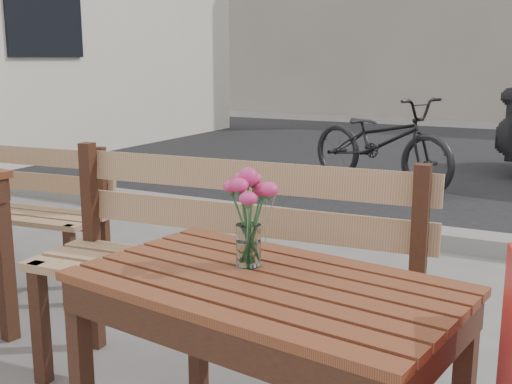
% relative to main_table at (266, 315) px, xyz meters
% --- Properties ---
extents(street, '(30.00, 8.12, 0.12)m').
position_rel_main_table_xyz_m(street, '(-0.18, 4.92, -0.53)').
color(street, black).
rests_on(street, ground).
extents(main_table, '(1.18, 0.79, 0.68)m').
position_rel_main_table_xyz_m(main_table, '(0.00, 0.00, 0.00)').
color(main_table, '#5A2917').
rests_on(main_table, ground).
extents(main_bench, '(1.58, 0.57, 0.96)m').
position_rel_main_table_xyz_m(main_bench, '(-0.41, 0.49, 0.02)').
color(main_bench, '#9C6D50').
rests_on(main_bench, ground).
extents(main_vase, '(0.17, 0.17, 0.30)m').
position_rel_main_table_xyz_m(main_vase, '(-0.10, 0.09, 0.30)').
color(main_vase, white).
rests_on(main_vase, main_table).
extents(second_bench, '(1.37, 0.52, 0.83)m').
position_rel_main_table_xyz_m(second_bench, '(-2.21, 1.03, -0.06)').
color(second_bench, '#9C6D50').
rests_on(second_bench, ground).
extents(bicycle, '(1.85, 1.24, 0.92)m').
position_rel_main_table_xyz_m(bicycle, '(-1.07, 4.77, -0.10)').
color(bicycle, black).
rests_on(bicycle, ground).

